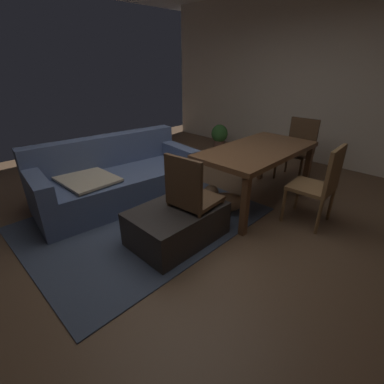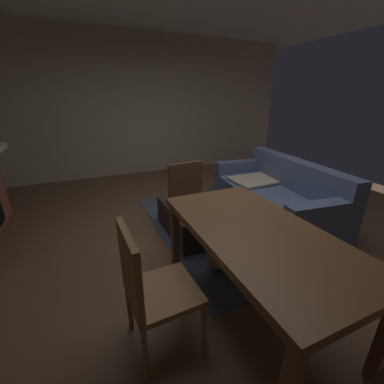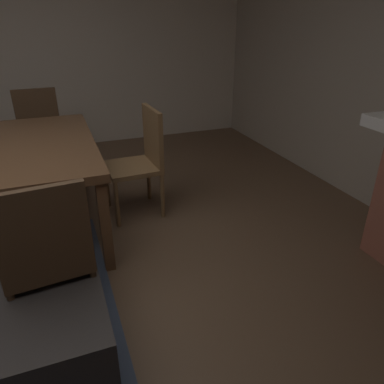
{
  "view_description": "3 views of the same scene",
  "coord_description": "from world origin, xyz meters",
  "px_view_note": "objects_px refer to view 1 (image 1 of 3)",
  "views": [
    {
      "loc": [
        -1.9,
        -2.03,
        1.71
      ],
      "look_at": [
        -0.2,
        -0.36,
        0.58
      ],
      "focal_mm": 25.68,
      "sensor_mm": 36.0,
      "label": 1
    },
    {
      "loc": [
        2.33,
        -1.37,
        1.64
      ],
      "look_at": [
        0.27,
        -0.46,
        0.78
      ],
      "focal_mm": 23.26,
      "sensor_mm": 36.0,
      "label": 2
    },
    {
      "loc": [
        -1.88,
        -0.44,
        1.62
      ],
      "look_at": [
        -0.28,
        -1.06,
        0.79
      ],
      "focal_mm": 34.16,
      "sensor_mm": 36.0,
      "label": 3
    }
  ],
  "objects_px": {
    "tv_remote": "(192,204)",
    "potted_plant": "(219,136)",
    "dining_chair_east": "(299,146)",
    "dining_table": "(257,154)",
    "couch": "(117,180)",
    "dining_chair_south": "(321,182)",
    "small_dog": "(224,200)",
    "dining_chair_west": "(190,194)",
    "ottoman_coffee_table": "(177,224)"
  },
  "relations": [
    {
      "from": "tv_remote",
      "to": "potted_plant",
      "type": "height_order",
      "value": "potted_plant"
    },
    {
      "from": "dining_chair_east",
      "to": "dining_table",
      "type": "bearing_deg",
      "value": -179.89
    },
    {
      "from": "couch",
      "to": "tv_remote",
      "type": "relative_size",
      "value": 13.45
    },
    {
      "from": "couch",
      "to": "dining_chair_south",
      "type": "relative_size",
      "value": 2.31
    },
    {
      "from": "couch",
      "to": "small_dog",
      "type": "distance_m",
      "value": 1.44
    },
    {
      "from": "couch",
      "to": "potted_plant",
      "type": "bearing_deg",
      "value": 10.91
    },
    {
      "from": "dining_table",
      "to": "dining_chair_south",
      "type": "bearing_deg",
      "value": -89.71
    },
    {
      "from": "dining_table",
      "to": "small_dog",
      "type": "height_order",
      "value": "dining_table"
    },
    {
      "from": "small_dog",
      "to": "couch",
      "type": "bearing_deg",
      "value": 118.91
    },
    {
      "from": "dining_chair_west",
      "to": "small_dog",
      "type": "height_order",
      "value": "dining_chair_west"
    },
    {
      "from": "potted_plant",
      "to": "small_dog",
      "type": "xyz_separation_m",
      "value": [
        -2.12,
        -1.8,
        -0.11
      ]
    },
    {
      "from": "tv_remote",
      "to": "dining_chair_east",
      "type": "distance_m",
      "value": 2.39
    },
    {
      "from": "dining_chair_east",
      "to": "potted_plant",
      "type": "relative_size",
      "value": 1.74
    },
    {
      "from": "dining_chair_south",
      "to": "small_dog",
      "type": "bearing_deg",
      "value": 123.09
    },
    {
      "from": "tv_remote",
      "to": "small_dog",
      "type": "distance_m",
      "value": 0.64
    },
    {
      "from": "ottoman_coffee_table",
      "to": "dining_chair_south",
      "type": "height_order",
      "value": "dining_chair_south"
    },
    {
      "from": "dining_chair_south",
      "to": "potted_plant",
      "type": "relative_size",
      "value": 1.74
    },
    {
      "from": "dining_chair_west",
      "to": "dining_chair_east",
      "type": "height_order",
      "value": "same"
    },
    {
      "from": "potted_plant",
      "to": "couch",
      "type": "bearing_deg",
      "value": -169.09
    },
    {
      "from": "couch",
      "to": "dining_chair_south",
      "type": "height_order",
      "value": "dining_chair_south"
    },
    {
      "from": "dining_chair_south",
      "to": "dining_table",
      "type": "bearing_deg",
      "value": 90.29
    },
    {
      "from": "tv_remote",
      "to": "dining_table",
      "type": "distance_m",
      "value": 1.21
    },
    {
      "from": "ottoman_coffee_table",
      "to": "tv_remote",
      "type": "height_order",
      "value": "tv_remote"
    },
    {
      "from": "couch",
      "to": "small_dog",
      "type": "bearing_deg",
      "value": -61.09
    },
    {
      "from": "dining_table",
      "to": "potted_plant",
      "type": "height_order",
      "value": "dining_table"
    },
    {
      "from": "tv_remote",
      "to": "dining_chair_south",
      "type": "distance_m",
      "value": 1.45
    },
    {
      "from": "couch",
      "to": "small_dog",
      "type": "relative_size",
      "value": 4.54
    },
    {
      "from": "couch",
      "to": "potted_plant",
      "type": "xyz_separation_m",
      "value": [
        2.81,
        0.54,
        -0.0
      ]
    },
    {
      "from": "couch",
      "to": "potted_plant",
      "type": "relative_size",
      "value": 4.03
    },
    {
      "from": "couch",
      "to": "potted_plant",
      "type": "height_order",
      "value": "couch"
    },
    {
      "from": "tv_remote",
      "to": "dining_chair_west",
      "type": "relative_size",
      "value": 0.17
    },
    {
      "from": "dining_chair_west",
      "to": "dining_chair_east",
      "type": "relative_size",
      "value": 1.0
    },
    {
      "from": "dining_table",
      "to": "dining_chair_west",
      "type": "distance_m",
      "value": 1.22
    },
    {
      "from": "dining_chair_west",
      "to": "tv_remote",
      "type": "bearing_deg",
      "value": 23.99
    },
    {
      "from": "potted_plant",
      "to": "small_dog",
      "type": "bearing_deg",
      "value": -139.71
    },
    {
      "from": "ottoman_coffee_table",
      "to": "potted_plant",
      "type": "relative_size",
      "value": 1.8
    },
    {
      "from": "ottoman_coffee_table",
      "to": "dining_chair_east",
      "type": "relative_size",
      "value": 1.03
    },
    {
      "from": "ottoman_coffee_table",
      "to": "dining_table",
      "type": "relative_size",
      "value": 0.58
    },
    {
      "from": "tv_remote",
      "to": "dining_table",
      "type": "relative_size",
      "value": 0.1
    },
    {
      "from": "ottoman_coffee_table",
      "to": "dining_chair_south",
      "type": "distance_m",
      "value": 1.64
    },
    {
      "from": "dining_chair_east",
      "to": "small_dog",
      "type": "distance_m",
      "value": 1.82
    },
    {
      "from": "ottoman_coffee_table",
      "to": "tv_remote",
      "type": "bearing_deg",
      "value": -24.0
    },
    {
      "from": "couch",
      "to": "dining_chair_east",
      "type": "xyz_separation_m",
      "value": [
        2.48,
        -1.32,
        0.22
      ]
    },
    {
      "from": "dining_chair_east",
      "to": "dining_chair_south",
      "type": "bearing_deg",
      "value": -145.98
    },
    {
      "from": "dining_table",
      "to": "dining_chair_south",
      "type": "relative_size",
      "value": 1.77
    },
    {
      "from": "ottoman_coffee_table",
      "to": "dining_table",
      "type": "xyz_separation_m",
      "value": [
        1.32,
        -0.08,
        0.47
      ]
    },
    {
      "from": "ottoman_coffee_table",
      "to": "dining_chair_south",
      "type": "relative_size",
      "value": 1.03
    },
    {
      "from": "dining_chair_west",
      "to": "ottoman_coffee_table",
      "type": "bearing_deg",
      "value": 141.97
    },
    {
      "from": "small_dog",
      "to": "dining_table",
      "type": "bearing_deg",
      "value": -6.36
    },
    {
      "from": "ottoman_coffee_table",
      "to": "tv_remote",
      "type": "distance_m",
      "value": 0.26
    }
  ]
}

